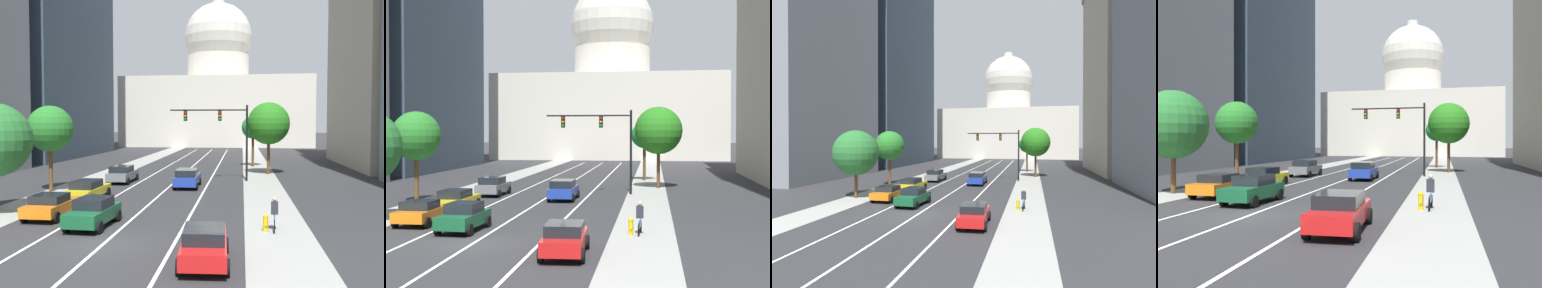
% 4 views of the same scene
% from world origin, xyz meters
% --- Properties ---
extents(ground_plane, '(400.00, 400.00, 0.00)m').
position_xyz_m(ground_plane, '(0.00, 40.00, 0.00)').
color(ground_plane, '#2B2B2D').
extents(sidewalk_left, '(3.33, 130.00, 0.01)m').
position_xyz_m(sidewalk_left, '(-7.98, 35.00, 0.01)').
color(sidewalk_left, gray).
rests_on(sidewalk_left, ground).
extents(sidewalk_right, '(3.33, 130.00, 0.01)m').
position_xyz_m(sidewalk_right, '(7.98, 35.00, 0.01)').
color(sidewalk_right, gray).
rests_on(sidewalk_right, ground).
extents(lane_stripe_left, '(0.16, 90.00, 0.01)m').
position_xyz_m(lane_stripe_left, '(-3.16, 25.00, 0.01)').
color(lane_stripe_left, white).
rests_on(lane_stripe_left, ground).
extents(lane_stripe_center, '(0.16, 90.00, 0.01)m').
position_xyz_m(lane_stripe_center, '(0.00, 25.00, 0.01)').
color(lane_stripe_center, white).
rests_on(lane_stripe_center, ground).
extents(lane_stripe_right, '(0.16, 90.00, 0.01)m').
position_xyz_m(lane_stripe_right, '(3.16, 25.00, 0.01)').
color(lane_stripe_right, white).
rests_on(lane_stripe_right, ground).
extents(capitol_building, '(44.15, 29.61, 37.17)m').
position_xyz_m(capitol_building, '(0.00, 91.92, 12.23)').
color(capitol_building, beige).
rests_on(capitol_building, ground).
extents(car_orange, '(2.15, 4.10, 1.39)m').
position_xyz_m(car_orange, '(-4.74, 5.07, 0.73)').
color(car_orange, orange).
rests_on(car_orange, ground).
extents(car_red, '(2.09, 4.26, 1.44)m').
position_xyz_m(car_red, '(4.74, -1.98, 0.75)').
color(car_red, red).
rests_on(car_red, ground).
extents(car_blue, '(2.10, 4.56, 1.60)m').
position_xyz_m(car_blue, '(1.58, 17.53, 0.84)').
color(car_blue, '#1E389E').
rests_on(car_blue, ground).
extents(car_green, '(2.10, 4.14, 1.53)m').
position_xyz_m(car_green, '(-1.58, 3.29, 0.78)').
color(car_green, '#14512D').
rests_on(car_green, ground).
extents(car_yellow, '(2.13, 4.57, 1.42)m').
position_xyz_m(car_yellow, '(-4.74, 11.04, 0.75)').
color(car_yellow, yellow).
rests_on(car_yellow, ground).
extents(car_gray, '(2.12, 4.48, 1.57)m').
position_xyz_m(car_gray, '(-4.74, 19.87, 0.82)').
color(car_gray, slate).
rests_on(car_gray, ground).
extents(traffic_signal_mast, '(7.35, 0.39, 7.15)m').
position_xyz_m(traffic_signal_mast, '(4.40, 22.14, 5.13)').
color(traffic_signal_mast, black).
rests_on(traffic_signal_mast, ground).
extents(fire_hydrant, '(0.26, 0.35, 0.91)m').
position_xyz_m(fire_hydrant, '(7.36, 3.26, 0.46)').
color(fire_hydrant, yellow).
rests_on(fire_hydrant, ground).
extents(cyclist, '(0.38, 1.70, 1.72)m').
position_xyz_m(cyclist, '(7.82, 3.46, 0.85)').
color(cyclist, black).
rests_on(cyclist, ground).
extents(street_tree_near_right, '(4.48, 4.48, 7.68)m').
position_xyz_m(street_tree_near_right, '(8.97, 27.90, 5.42)').
color(street_tree_near_right, '#51381E').
rests_on(street_tree_near_right, ground).
extents(street_tree_far_right, '(2.84, 2.84, 6.35)m').
position_xyz_m(street_tree_far_right, '(7.53, 36.14, 4.88)').
color(street_tree_far_right, '#51381E').
rests_on(street_tree_far_right, ground).
extents(street_tree_near_left, '(3.66, 3.66, 6.85)m').
position_xyz_m(street_tree_near_left, '(-8.99, 14.23, 5.00)').
color(street_tree_near_left, '#51381E').
rests_on(street_tree_near_left, ground).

